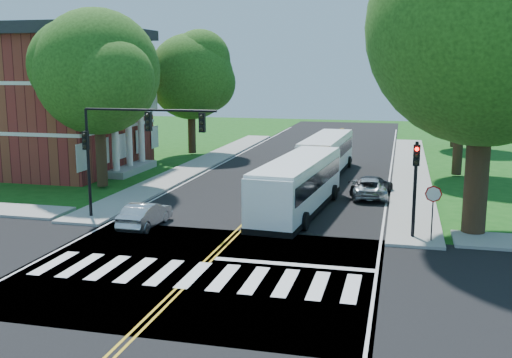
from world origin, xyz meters
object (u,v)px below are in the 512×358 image
(signal_nw, at_px, (128,137))
(bus_lead, at_px, (298,184))
(hatchback, at_px, (145,215))
(dark_sedan, at_px, (372,185))
(signal_ne, at_px, (415,177))
(suv, at_px, (369,187))
(bus_follow, at_px, (327,154))

(signal_nw, height_order, bus_lead, signal_nw)
(signal_nw, height_order, hatchback, signal_nw)
(signal_nw, bearing_deg, bus_lead, 26.08)
(dark_sedan, bearing_deg, hatchback, 62.40)
(signal_ne, bearing_deg, signal_nw, -179.95)
(signal_ne, xyz_separation_m, dark_sedan, (-2.37, 9.52, -2.35))
(hatchback, xyz_separation_m, suv, (10.41, 9.75, -0.03))
(bus_lead, bearing_deg, suv, -121.10)
(signal_nw, xyz_separation_m, dark_sedan, (11.69, 9.53, -3.77))
(signal_nw, distance_m, dark_sedan, 15.54)
(signal_ne, relative_size, suv, 1.02)
(signal_nw, xyz_separation_m, bus_lead, (8.01, 3.92, -2.81))
(signal_ne, xyz_separation_m, bus_lead, (-6.04, 3.91, -1.39))
(signal_nw, relative_size, hatchback, 1.87)
(signal_nw, height_order, bus_follow, signal_nw)
(signal_nw, distance_m, bus_follow, 18.23)
(signal_ne, distance_m, hatchback, 13.13)
(bus_follow, height_order, hatchback, bus_follow)
(hatchback, xyz_separation_m, dark_sedan, (10.52, 10.43, -0.03))
(bus_lead, bearing_deg, bus_follow, -85.35)
(bus_follow, bearing_deg, suv, 118.63)
(bus_lead, distance_m, dark_sedan, 6.77)
(bus_lead, height_order, dark_sedan, bus_lead)
(signal_nw, distance_m, signal_ne, 14.13)
(signal_nw, bearing_deg, suv, 37.41)
(bus_follow, xyz_separation_m, hatchback, (-6.87, -17.01, -0.88))
(bus_lead, distance_m, bus_follow, 12.19)
(signal_nw, relative_size, bus_lead, 0.62)
(bus_follow, relative_size, hatchback, 2.92)
(bus_lead, relative_size, suv, 2.68)
(hatchback, distance_m, suv, 14.26)
(dark_sedan, bearing_deg, signal_nw, 56.84)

